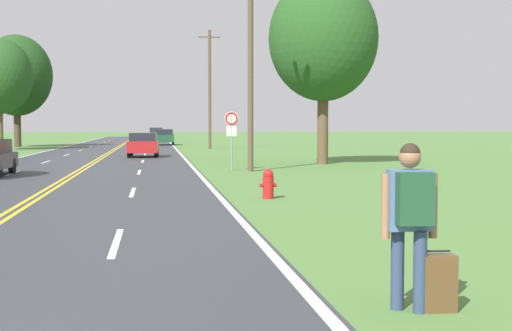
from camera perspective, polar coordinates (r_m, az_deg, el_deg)
The scene contains 11 objects.
hitchhiker_person at distance 7.61m, azimuth 12.27°, elevation -3.44°, with size 0.60×0.44×1.78m.
suitcase at distance 7.83m, azimuth 14.26°, elevation -9.11°, with size 0.40×0.21×0.66m.
fire_hydrant at distance 19.02m, azimuth 0.99°, elevation -1.47°, with size 0.45×0.29×0.79m.
traffic_sign at distance 31.09m, azimuth -1.98°, elevation 3.18°, with size 0.60×0.10×2.56m.
utility_pole_midground at distance 30.41m, azimuth -0.44°, elevation 8.25°, with size 1.80×0.24×8.92m.
utility_pole_far at distance 59.21m, azimuth -3.73°, elevation 6.23°, with size 1.80×0.24×9.80m.
tree_behind_sign at distance 68.23m, azimuth -18.62°, elevation 6.83°, with size 6.36×6.36×10.12m.
tree_far_back at distance 36.46m, azimuth 5.40°, elevation 10.06°, with size 5.50×5.50×9.49m.
car_red_hatchback_mid_near at distance 44.52m, azimuth -9.01°, elevation 1.71°, with size 1.92×3.54×1.50m.
car_dark_green_suv_mid_far at distance 71.54m, azimuth -7.33°, elevation 2.32°, with size 2.05×4.19×1.58m.
car_silver_hatchback_receding at distance 87.25m, azimuth -7.99°, elevation 2.50°, with size 1.78×4.26×1.68m.
Camera 1 is at (3.19, -4.49, 1.96)m, focal length 50.00 mm.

